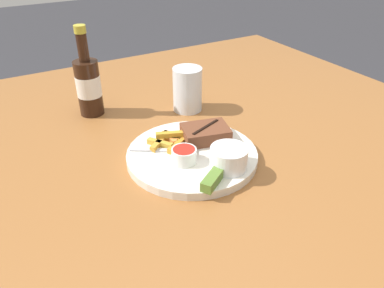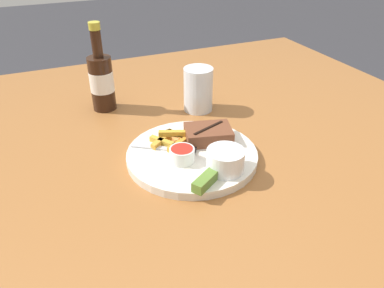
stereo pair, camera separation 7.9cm
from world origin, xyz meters
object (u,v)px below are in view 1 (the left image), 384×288
at_px(dipping_sauce_cup, 184,155).
at_px(knife_utensil, 192,143).
at_px(beer_bottle, 88,84).
at_px(steak_portion, 205,133).
at_px(drinking_glass, 187,89).
at_px(coleslaw_cup, 229,157).
at_px(dinner_plate, 192,155).
at_px(pickle_spear, 213,179).
at_px(fork_utensil, 158,150).

xyz_separation_m(dipping_sauce_cup, knife_utensil, (0.05, 0.05, -0.01)).
bearing_deg(beer_bottle, steak_portion, -59.24).
distance_m(steak_portion, knife_utensil, 0.04).
relative_size(steak_portion, drinking_glass, 1.01).
distance_m(knife_utensil, beer_bottle, 0.33).
distance_m(coleslaw_cup, beer_bottle, 0.44).
bearing_deg(dinner_plate, drinking_glass, 62.77).
distance_m(knife_utensil, drinking_glass, 0.21).
bearing_deg(dipping_sauce_cup, beer_bottle, 104.12).
bearing_deg(dipping_sauce_cup, pickle_spear, -81.91).
relative_size(dinner_plate, knife_utensil, 1.94).
distance_m(steak_portion, beer_bottle, 0.34).
xyz_separation_m(steak_portion, fork_utensil, (-0.11, 0.01, -0.01)).
relative_size(dipping_sauce_cup, drinking_glass, 0.45).
bearing_deg(coleslaw_cup, dinner_plate, 111.72).
xyz_separation_m(knife_utensil, drinking_glass, (0.09, 0.19, 0.04)).
xyz_separation_m(pickle_spear, beer_bottle, (-0.10, 0.44, 0.05)).
xyz_separation_m(steak_portion, drinking_glass, (0.06, 0.18, 0.02)).
bearing_deg(pickle_spear, beer_bottle, 102.89).
relative_size(pickle_spear, drinking_glass, 0.62).
height_order(dinner_plate, pickle_spear, pickle_spear).
bearing_deg(fork_utensil, beer_bottle, 135.19).
xyz_separation_m(dinner_plate, coleslaw_cup, (0.03, -0.09, 0.03)).
relative_size(dipping_sauce_cup, knife_utensil, 0.36).
bearing_deg(fork_utensil, dinner_plate, 0.00).
distance_m(coleslaw_cup, drinking_glass, 0.31).
xyz_separation_m(steak_portion, knife_utensil, (-0.04, -0.00, -0.01)).
distance_m(steak_portion, drinking_glass, 0.19).
bearing_deg(beer_bottle, dinner_plate, -69.66).
relative_size(knife_utensil, beer_bottle, 0.63).
height_order(dinner_plate, knife_utensil, knife_utensil).
relative_size(coleslaw_cup, beer_bottle, 0.33).
bearing_deg(beer_bottle, drinking_glass, -24.80).
bearing_deg(drinking_glass, dinner_plate, -117.23).
xyz_separation_m(dinner_plate, dipping_sauce_cup, (-0.03, -0.02, 0.03)).
bearing_deg(beer_bottle, fork_utensil, -78.31).
distance_m(dinner_plate, fork_utensil, 0.07).
xyz_separation_m(coleslaw_cup, dipping_sauce_cup, (-0.07, 0.06, -0.01)).
height_order(steak_portion, drinking_glass, drinking_glass).
bearing_deg(fork_utensil, knife_utensil, 24.30).
bearing_deg(knife_utensil, drinking_glass, 8.54).
xyz_separation_m(steak_portion, pickle_spear, (-0.07, -0.15, -0.01)).
bearing_deg(pickle_spear, drinking_glass, 68.38).
bearing_deg(steak_portion, knife_utensil, -173.94).
bearing_deg(dinner_plate, steak_portion, 30.72).
height_order(pickle_spear, knife_utensil, pickle_spear).
bearing_deg(knife_utensil, coleslaw_cup, -136.18).
height_order(dinner_plate, fork_utensil, fork_utensil).
xyz_separation_m(beer_bottle, drinking_glass, (0.23, -0.11, -0.02)).
height_order(dipping_sauce_cup, knife_utensil, dipping_sauce_cup).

